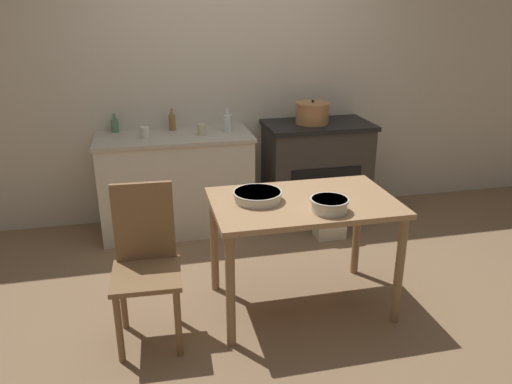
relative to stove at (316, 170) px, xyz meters
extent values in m
plane|color=#896B4C|center=(-0.75, -1.27, -0.46)|extent=(14.00, 14.00, 0.00)
cube|color=beige|center=(-0.75, 0.32, 0.81)|extent=(8.00, 0.07, 2.55)
cube|color=beige|center=(-1.31, -0.01, -0.04)|extent=(1.31, 0.58, 0.85)
cube|color=#B6AD9C|center=(-1.31, -0.01, 0.41)|extent=(1.34, 0.61, 0.03)
cube|color=#38332D|center=(0.00, 0.00, -0.02)|extent=(0.93, 0.56, 0.88)
cube|color=black|center=(0.00, 0.00, 0.44)|extent=(0.97, 0.60, 0.04)
cube|color=black|center=(0.00, -0.28, -0.08)|extent=(0.65, 0.01, 0.37)
cube|color=#A87F56|center=(-0.60, -1.45, 0.29)|extent=(1.17, 0.74, 0.03)
cylinder|color=#97724E|center=(-1.14, -1.77, -0.09)|extent=(0.06, 0.06, 0.74)
cylinder|color=#97724E|center=(-0.07, -1.77, -0.09)|extent=(0.06, 0.06, 0.74)
cylinder|color=#97724E|center=(-1.14, -1.13, -0.09)|extent=(0.06, 0.06, 0.74)
cylinder|color=#97724E|center=(-0.07, -1.13, -0.09)|extent=(0.06, 0.06, 0.74)
cube|color=olive|center=(-1.61, -1.63, -0.01)|extent=(0.42, 0.42, 0.03)
cube|color=olive|center=(-1.60, -1.44, 0.26)|extent=(0.36, 0.05, 0.49)
cylinder|color=olive|center=(-1.78, -1.78, -0.24)|extent=(0.04, 0.04, 0.44)
cylinder|color=olive|center=(-1.45, -1.80, -0.24)|extent=(0.04, 0.04, 0.44)
cylinder|color=olive|center=(-1.77, -1.46, -0.24)|extent=(0.04, 0.04, 0.44)
cylinder|color=olive|center=(-1.44, -1.47, -0.24)|extent=(0.04, 0.04, 0.44)
cube|color=beige|center=(-0.03, -0.49, -0.26)|extent=(0.25, 0.18, 0.40)
cylinder|color=#B77A47|center=(-0.06, -0.01, 0.54)|extent=(0.30, 0.30, 0.17)
cylinder|color=#B77A47|center=(-0.06, -0.01, 0.64)|extent=(0.31, 0.31, 0.02)
sphere|color=black|center=(-0.06, -0.01, 0.66)|extent=(0.02, 0.02, 0.02)
cylinder|color=silver|center=(-0.51, -1.66, 0.35)|extent=(0.21, 0.21, 0.08)
cylinder|color=beige|center=(-0.51, -1.66, 0.39)|extent=(0.23, 0.23, 0.01)
cylinder|color=silver|center=(-0.89, -1.40, 0.34)|extent=(0.29, 0.29, 0.06)
cylinder|color=beige|center=(-0.89, -1.40, 0.37)|extent=(0.31, 0.31, 0.01)
cylinder|color=silver|center=(-0.84, 0.02, 0.49)|extent=(0.08, 0.08, 0.15)
cylinder|color=silver|center=(-0.84, 0.02, 0.59)|extent=(0.03, 0.03, 0.06)
cylinder|color=#517F5B|center=(-1.81, 0.21, 0.48)|extent=(0.06, 0.06, 0.12)
cylinder|color=#517F5B|center=(-1.81, 0.21, 0.56)|extent=(0.02, 0.02, 0.05)
cylinder|color=olive|center=(-1.31, 0.16, 0.49)|extent=(0.06, 0.06, 0.14)
cylinder|color=olive|center=(-1.31, 0.16, 0.59)|extent=(0.02, 0.02, 0.05)
cylinder|color=silver|center=(-1.55, -0.05, 0.47)|extent=(0.08, 0.08, 0.09)
cylinder|color=beige|center=(-1.08, -0.07, 0.47)|extent=(0.07, 0.07, 0.10)
camera|label=1|loc=(-1.56, -4.25, 1.47)|focal=35.00mm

